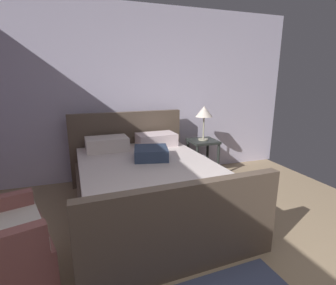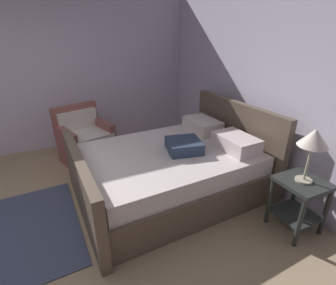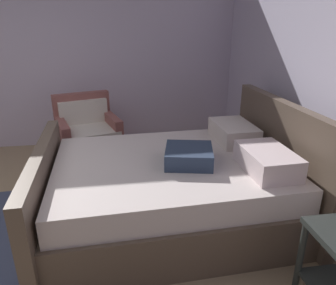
% 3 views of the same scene
% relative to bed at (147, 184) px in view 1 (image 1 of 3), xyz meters
% --- Properties ---
extents(wall_back, '(5.12, 0.12, 2.67)m').
position_rel_bed_xyz_m(wall_back, '(0.29, 1.29, 0.99)').
color(wall_back, silver).
rests_on(wall_back, ground).
extents(bed, '(1.81, 2.33, 1.09)m').
position_rel_bed_xyz_m(bed, '(0.00, 0.00, 0.00)').
color(bed, brown).
rests_on(bed, ground).
extents(nightstand_right, '(0.44, 0.44, 0.60)m').
position_rel_bed_xyz_m(nightstand_right, '(1.17, 0.89, 0.06)').
color(nightstand_right, '#2A2E2C').
rests_on(nightstand_right, ground).
extents(table_lamp_right, '(0.28, 0.28, 0.56)m').
position_rel_bed_xyz_m(table_lamp_right, '(1.17, 0.89, 0.71)').
color(table_lamp_right, '#B7B293').
rests_on(table_lamp_right, nightstand_right).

